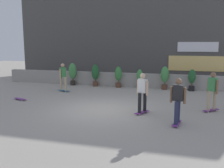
{
  "coord_description": "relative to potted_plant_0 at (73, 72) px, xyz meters",
  "views": [
    {
      "loc": [
        3.22,
        -10.25,
        2.94
      ],
      "look_at": [
        0.0,
        1.5,
        0.9
      ],
      "focal_mm": 40.25,
      "sensor_mm": 36.0,
      "label": 1
    }
  ],
  "objects": [
    {
      "name": "potted_plant_4",
      "position": [
        6.22,
        0.0,
        -0.05
      ],
      "size": [
        0.49,
        0.49,
        1.45
      ],
      "color": "brown",
      "rests_on": "ground"
    },
    {
      "name": "planter_wall",
      "position": [
        3.92,
        0.45,
        -0.44
      ],
      "size": [
        18.0,
        0.4,
        0.9
      ],
      "primitive_type": "cube",
      "color": "gray",
      "rests_on": "ground"
    },
    {
      "name": "skater_foreground",
      "position": [
        5.68,
        -5.74,
        0.05
      ],
      "size": [
        0.55,
        0.8,
        1.7
      ],
      "color": "#72338C",
      "rests_on": "ground"
    },
    {
      "name": "building_backdrop",
      "position": [
        3.93,
        4.45,
        2.36
      ],
      "size": [
        20.0,
        2.08,
        6.5
      ],
      "color": "#4C4947",
      "rests_on": "ground"
    },
    {
      "name": "potted_plant_1",
      "position": [
        1.65,
        0.0,
        -0.03
      ],
      "size": [
        0.5,
        0.5,
        1.47
      ],
      "color": "brown",
      "rests_on": "ground"
    },
    {
      "name": "potted_plant_3",
      "position": [
        4.65,
        0.0,
        -0.23
      ],
      "size": [
        0.38,
        0.38,
        1.22
      ],
      "color": "#2D2823",
      "rests_on": "ground"
    },
    {
      "name": "skater_mid_plaza",
      "position": [
        0.41,
        -2.3,
        0.05
      ],
      "size": [
        0.82,
        0.54,
        1.7
      ],
      "color": "#266699",
      "rests_on": "ground"
    },
    {
      "name": "skater_by_wall_left",
      "position": [
        7.1,
        -6.85,
        0.05
      ],
      "size": [
        0.55,
        0.82,
        1.7
      ],
      "color": "#72338C",
      "rests_on": "ground"
    },
    {
      "name": "potted_plant_5",
      "position": [
        7.84,
        0.0,
        -0.15
      ],
      "size": [
        0.43,
        0.43,
        1.32
      ],
      "color": "black",
      "rests_on": "ground"
    },
    {
      "name": "potted_plant_2",
      "position": [
        3.24,
        0.0,
        -0.11
      ],
      "size": [
        0.45,
        0.45,
        1.37
      ],
      "color": "brown",
      "rests_on": "ground"
    },
    {
      "name": "skateboard_near_camera",
      "position": [
        -0.74,
        -4.93,
        -0.83
      ],
      "size": [
        0.82,
        0.44,
        0.08
      ],
      "color": "#72338C",
      "rests_on": "ground"
    },
    {
      "name": "potted_plant_0",
      "position": [
        0.0,
        0.0,
        0.0
      ],
      "size": [
        0.52,
        0.52,
        1.52
      ],
      "color": "#2D2823",
      "rests_on": "ground"
    },
    {
      "name": "ground_plane",
      "position": [
        3.92,
        -5.55,
        -0.89
      ],
      "size": [
        48.0,
        48.0,
        0.0
      ],
      "primitive_type": "plane",
      "color": "#A8A093"
    },
    {
      "name": "skater_by_wall_right",
      "position": [
        8.48,
        -4.63,
        0.05
      ],
      "size": [
        0.73,
        0.69,
        1.7
      ],
      "color": "#72338C",
      "rests_on": "ground"
    }
  ]
}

